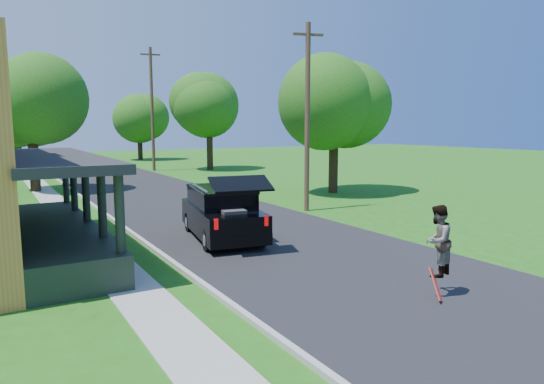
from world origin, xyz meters
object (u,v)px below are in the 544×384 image
skateboarder (437,241)px  utility_pole_near (307,116)px  black_suv (222,213)px  tree_right_near (334,107)px

skateboarder → utility_pole_near: utility_pole_near is taller
black_suv → utility_pole_near: 7.61m
skateboarder → tree_right_near: 18.54m
skateboarder → utility_pole_near: size_ratio=0.20×
tree_right_near → black_suv: bearing=-144.6°
skateboarder → tree_right_near: (9.06, 15.73, 3.78)m
skateboarder → utility_pole_near: bearing=-129.6°
black_suv → tree_right_near: bearing=45.7°
tree_right_near → utility_pole_near: utility_pole_near is taller
tree_right_near → utility_pole_near: (-5.00, -4.49, -0.65)m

